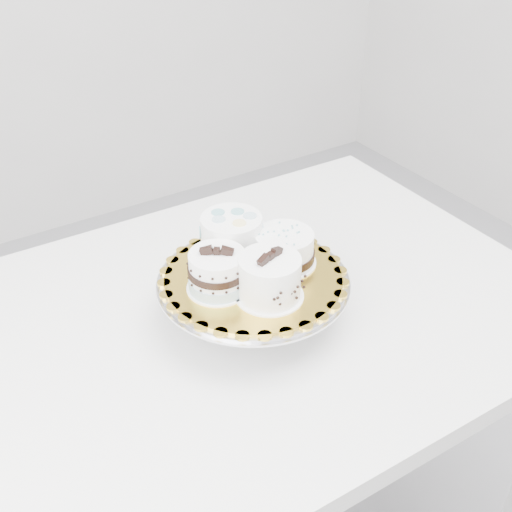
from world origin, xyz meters
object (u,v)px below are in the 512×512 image
table (228,348)px  cake_swirl (270,279)px  cake_dots (232,237)px  cake_ribbon (284,249)px  cake_stand (253,291)px  cake_board (253,277)px  cake_banded (218,273)px

table → cake_swirl: 0.23m
cake_dots → cake_swirl: bearing=-73.8°
cake_ribbon → cake_stand: bearing=-157.6°
cake_stand → cake_ribbon: bearing=4.2°
cake_board → cake_ribbon: cake_ribbon is taller
cake_stand → cake_swirl: 0.09m
cake_stand → cake_dots: size_ratio=2.41×
cake_stand → cake_swirl: cake_swirl is taller
table → cake_banded: (-0.03, -0.03, 0.20)m
cake_dots → table: bearing=-112.6°
cake_dots → cake_ribbon: size_ratio=1.06×
cake_stand → cake_ribbon: (0.07, 0.00, 0.06)m
cake_swirl → cake_dots: size_ratio=0.91×
table → cake_banded: size_ratio=9.41×
cake_banded → cake_ribbon: (0.13, 0.00, -0.00)m
cake_stand → cake_dots: (0.00, 0.07, 0.07)m
cake_swirl → cake_ribbon: cake_swirl is taller
cake_board → cake_dots: (0.00, 0.07, 0.04)m
table → cake_board: (0.04, -0.03, 0.17)m
cake_stand → cake_banded: (-0.07, 0.00, 0.06)m
cake_banded → cake_dots: size_ratio=0.94×
cake_swirl → cake_ribbon: bearing=24.7°
cake_swirl → cake_dots: 0.13m
cake_ribbon → cake_swirl: bearing=-120.2°
cake_board → cake_banded: bearing=178.4°
cake_board → cake_swirl: cake_swirl is taller
cake_board → cake_swirl: bearing=-97.3°
cake_stand → cake_board: bearing=180.0°
cake_banded → cake_dots: (0.07, 0.07, 0.01)m
table → cake_banded: bearing=-135.2°
cake_board → cake_swirl: size_ratio=2.42×
cake_banded → cake_dots: 0.10m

